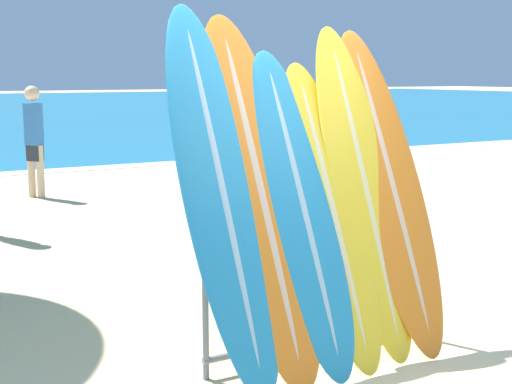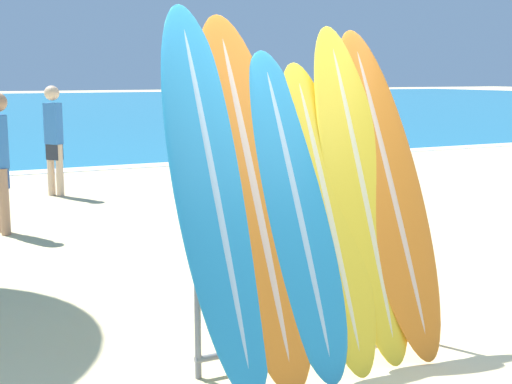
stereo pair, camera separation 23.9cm
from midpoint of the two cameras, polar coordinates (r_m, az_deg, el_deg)
ground_plane at (r=4.78m, az=6.67°, el=-13.50°), size 160.00×160.00×0.00m
surfboard_rack at (r=4.72m, az=3.27°, el=-7.10°), size 1.62×0.04×0.96m
surfboard_slot_0 at (r=4.34m, az=-4.44°, el=0.17°), size 0.52×1.18×2.32m
surfboard_slot_1 at (r=4.45m, az=-1.29°, el=0.04°), size 0.60×1.16×2.26m
surfboard_slot_2 at (r=4.54m, az=2.10°, el=-1.26°), size 0.52×1.05×2.03m
surfboard_slot_3 at (r=4.66m, az=4.57°, el=-1.53°), size 0.49×0.98×1.95m
surfboard_slot_4 at (r=4.83m, az=7.15°, el=0.36°), size 0.51×0.98×2.20m
surfboard_slot_5 at (r=4.97m, az=9.28°, el=0.47°), size 0.54×1.08×2.19m
person_mid_beach at (r=11.29m, az=-17.91°, el=4.20°), size 0.27×0.29×1.69m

